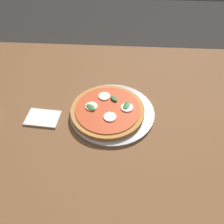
# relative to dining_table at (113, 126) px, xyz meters

# --- Properties ---
(ground_plane) EXTENTS (6.00, 6.00, 0.00)m
(ground_plane) POSITION_rel_dining_table_xyz_m (0.00, 0.00, -0.66)
(ground_plane) COLOR #2D2B28
(dining_table) EXTENTS (1.48, 1.00, 0.75)m
(dining_table) POSITION_rel_dining_table_xyz_m (0.00, 0.00, 0.00)
(dining_table) COLOR brown
(dining_table) RESTS_ON ground_plane
(serving_tray) EXTENTS (0.34, 0.34, 0.01)m
(serving_tray) POSITION_rel_dining_table_xyz_m (0.01, 0.01, 0.10)
(serving_tray) COLOR #B2B2B7
(serving_tray) RESTS_ON dining_table
(pizza) EXTENTS (0.29, 0.29, 0.03)m
(pizza) POSITION_rel_dining_table_xyz_m (0.02, 0.02, 0.11)
(pizza) COLOR #C6843F
(pizza) RESTS_ON serving_tray
(napkin) EXTENTS (0.14, 0.10, 0.01)m
(napkin) POSITION_rel_dining_table_xyz_m (0.28, 0.05, 0.10)
(napkin) COLOR white
(napkin) RESTS_ON dining_table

